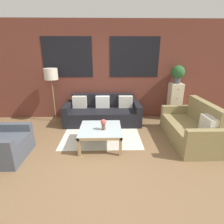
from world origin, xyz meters
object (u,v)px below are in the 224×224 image
Objects in this scene: flower_vase at (103,124)px; floor_lamp at (51,76)px; potted_plant at (178,73)px; settee_vintage at (191,129)px; drawer_cabinet at (174,101)px; armchair_corner at (2,145)px; coffee_table at (100,131)px; couch_dark at (103,113)px.

floor_lamp is at bearing 133.68° from flower_vase.
potted_plant reaches higher than floor_lamp.
drawer_cabinet is at bearing 85.25° from settee_vintage.
armchair_corner is 0.82× the size of drawer_cabinet.
coffee_table is at bearing 12.78° from armchair_corner.
couch_dark is 2.17m from drawer_cabinet.
floor_lamp is at bearing 133.77° from coffee_table.
potted_plant is at bearing 90.00° from drawer_cabinet.
drawer_cabinet reaches higher than flower_vase.
floor_lamp is (-3.41, 1.29, 1.00)m from settee_vintage.
drawer_cabinet is 0.84m from potted_plant.
settee_vintage is at bearing -20.79° from floor_lamp.
flower_vase is at bearing -173.57° from settee_vintage.
floor_lamp is (-1.38, 1.44, 0.96)m from coffee_table.
floor_lamp is at bearing -177.87° from potted_plant.
settee_vintage is (2.02, -1.19, 0.03)m from couch_dark.
armchair_corner is 0.58× the size of floor_lamp.
couch_dark is at bearing -4.11° from floor_lamp.
couch_dark is 2.37× the size of armchair_corner.
settee_vintage is 3.95m from armchair_corner.
floor_lamp is at bearing 175.89° from couch_dark.
couch_dark is 2.40× the size of coffee_table.
potted_plant reaches higher than armchair_corner.
flower_vase reaches higher than coffee_table.
floor_lamp is (0.49, 1.86, 1.04)m from armchair_corner.
flower_vase is at bearing -46.32° from floor_lamp.
armchair_corner is 1.92m from coffee_table.
settee_vintage is 1.79m from potted_plant.
coffee_table is 0.58× the size of floor_lamp.
couch_dark is at bearing -173.84° from potted_plant.
couch_dark is at bearing 43.08° from armchair_corner.
armchair_corner is at bearing -171.73° from settee_vintage.
drawer_cabinet is (2.15, 1.57, 0.19)m from coffee_table.
potted_plant is at bearing 2.13° from floor_lamp.
floor_lamp reaches higher than settee_vintage.
floor_lamp is at bearing 75.12° from armchair_corner.
armchair_corner reaches higher than coffee_table.
coffee_table is 1.75× the size of potted_plant.
couch_dark is at bearing 89.46° from coffee_table.
coffee_table is 0.23m from flower_vase.
couch_dark reaches higher than coffee_table.
settee_vintage reaches higher than coffee_table.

